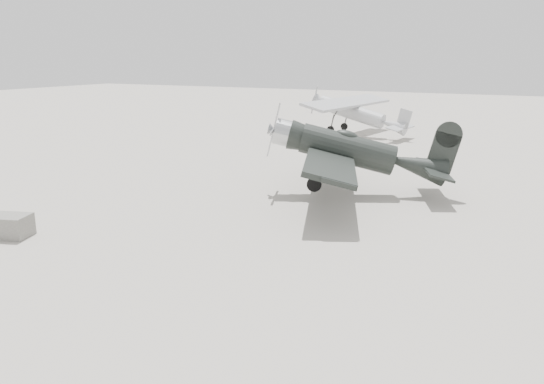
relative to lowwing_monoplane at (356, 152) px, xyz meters
The scene contains 4 objects.
ground 9.54m from the lowwing_monoplane, 106.62° to the right, with size 160.00×160.00×0.00m, color #ADA599.
lowwing_monoplane is the anchor object (origin of this frame).
highwing_monoplane 18.30m from the lowwing_monoplane, 108.47° to the left, with size 8.24×11.57×3.27m.
equipment_block 14.14m from the lowwing_monoplane, 128.83° to the right, with size 1.54×0.96×0.77m, color #63615C.
Camera 1 is at (9.87, -13.29, 6.04)m, focal length 35.00 mm.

